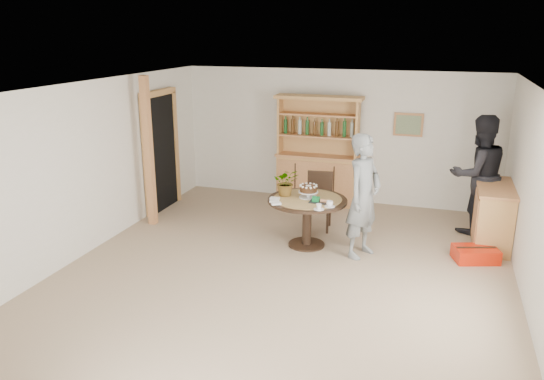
{
  "coord_description": "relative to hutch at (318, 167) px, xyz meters",
  "views": [
    {
      "loc": [
        1.87,
        -6.31,
        3.19
      ],
      "look_at": [
        -0.3,
        0.41,
        1.05
      ],
      "focal_mm": 35.0,
      "sensor_mm": 36.0,
      "label": 1
    }
  ],
  "objects": [
    {
      "name": "coffee_cup_a",
      "position": [
        0.75,
        -2.45,
        0.11
      ],
      "size": [
        0.15,
        0.15,
        0.09
      ],
      "color": "white",
      "rests_on": "dining_table"
    },
    {
      "name": "teen_boy",
      "position": [
        1.2,
        -2.27,
        0.22
      ],
      "size": [
        0.66,
        0.78,
        1.81
      ],
      "primitive_type": "imported",
      "rotation": [
        0.0,
        0.0,
        1.15
      ],
      "color": "slate",
      "rests_on": "ground"
    },
    {
      "name": "doorway",
      "position": [
        -2.63,
        -1.24,
        0.42
      ],
      "size": [
        0.13,
        1.1,
        2.18
      ],
      "color": "black",
      "rests_on": "ground"
    },
    {
      "name": "room_shell",
      "position": [
        0.3,
        -3.23,
        1.05
      ],
      "size": [
        6.04,
        7.04,
        2.52
      ],
      "color": "white",
      "rests_on": "ground"
    },
    {
      "name": "gift_tray",
      "position": [
        0.56,
        -2.3,
        0.1
      ],
      "size": [
        0.3,
        0.2,
        0.08
      ],
      "color": "black",
      "rests_on": "dining_table"
    },
    {
      "name": "birthday_cake",
      "position": [
        0.35,
        -2.12,
        0.19
      ],
      "size": [
        0.3,
        0.3,
        0.2
      ],
      "color": "white",
      "rests_on": "dining_table"
    },
    {
      "name": "adult_person",
      "position": [
        2.8,
        -0.76,
        0.28
      ],
      "size": [
        1.17,
        1.08,
        1.94
      ],
      "primitive_type": "imported",
      "rotation": [
        0.0,
        0.0,
        3.62
      ],
      "color": "black",
      "rests_on": "ground"
    },
    {
      "name": "sideboard",
      "position": [
        3.04,
        -1.24,
        -0.22
      ],
      "size": [
        0.54,
        1.26,
        0.94
      ],
      "color": "tan",
      "rests_on": "ground"
    },
    {
      "name": "hutch",
      "position": [
        0.0,
        0.0,
        0.0
      ],
      "size": [
        1.62,
        0.54,
        2.04
      ],
      "color": "tan",
      "rests_on": "ground"
    },
    {
      "name": "flower_vase",
      "position": [
        -0.0,
        -2.12,
        0.28
      ],
      "size": [
        0.47,
        0.44,
        0.42
      ],
      "primitive_type": "imported",
      "rotation": [
        0.0,
        0.0,
        0.35
      ],
      "color": "#3F7233",
      "rests_on": "dining_table"
    },
    {
      "name": "coffee_cup_b",
      "position": [
        0.63,
        -2.62,
        0.11
      ],
      "size": [
        0.15,
        0.15,
        0.08
      ],
      "color": "white",
      "rests_on": "dining_table"
    },
    {
      "name": "dining_table",
      "position": [
        0.35,
        -2.17,
        -0.08
      ],
      "size": [
        1.2,
        1.2,
        0.76
      ],
      "color": "black",
      "rests_on": "ground"
    },
    {
      "name": "ground",
      "position": [
        0.3,
        -3.24,
        -0.69
      ],
      "size": [
        7.0,
        7.0,
        0.0
      ],
      "primitive_type": "plane",
      "color": "tan",
      "rests_on": "ground"
    },
    {
      "name": "napkins",
      "position": [
        -0.06,
        -2.48,
        0.09
      ],
      "size": [
        0.24,
        0.33,
        0.03
      ],
      "color": "white",
      "rests_on": "dining_table"
    },
    {
      "name": "red_suitcase",
      "position": [
        2.8,
        -1.98,
        -0.59
      ],
      "size": [
        0.7,
        0.57,
        0.21
      ],
      "rotation": [
        0.0,
        0.0,
        0.32
      ],
      "color": "red",
      "rests_on": "ground"
    },
    {
      "name": "dining_chair",
      "position": [
        0.34,
        -1.34,
        -0.15
      ],
      "size": [
        0.46,
        0.46,
        0.95
      ],
      "rotation": [
        0.0,
        0.0,
        0.1
      ],
      "color": "black",
      "rests_on": "ground"
    },
    {
      "name": "pine_post",
      "position": [
        -2.4,
        -2.04,
        0.56
      ],
      "size": [
        0.12,
        0.12,
        2.5
      ],
      "primitive_type": "cube",
      "color": "tan",
      "rests_on": "ground"
    }
  ]
}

